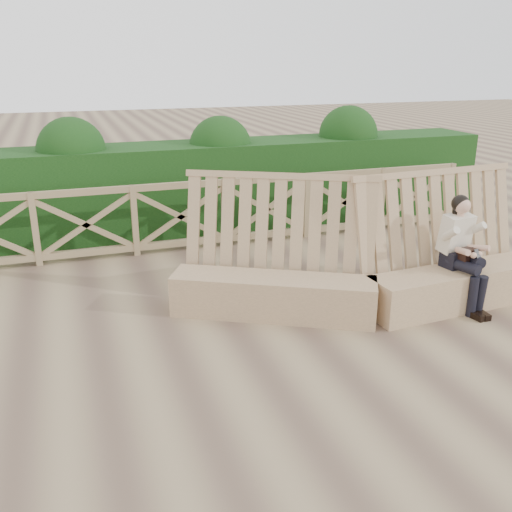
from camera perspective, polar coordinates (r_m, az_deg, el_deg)
name	(u,v)px	position (r m, az deg, el deg)	size (l,w,h in m)	color
ground	(252,351)	(6.06, -0.45, -9.45)	(60.00, 60.00, 0.00)	brown
bench	(366,276)	(7.01, 10.99, -2.01)	(4.62, 1.82, 1.62)	#907252
woman	(462,247)	(7.27, 19.92, 0.81)	(0.41, 0.81, 1.38)	black
guardrail	(181,217)	(9.02, -7.56, 3.94)	(10.10, 0.09, 1.10)	olive
hedge	(166,188)	(10.12, -9.00, 6.69)	(12.00, 1.20, 1.50)	black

